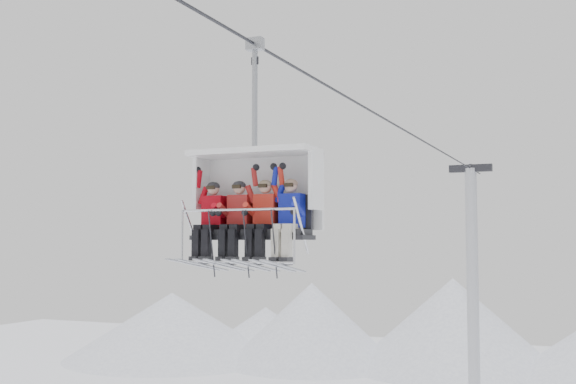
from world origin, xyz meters
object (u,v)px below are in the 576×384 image
at_px(skier_center_left, 237,218).
at_px(skier_far_right, 289,218).
at_px(lift_tower_right, 473,328).
at_px(skier_center_right, 263,218).
at_px(chairlift_carrier, 257,193).
at_px(skier_far_left, 211,219).

relative_size(skier_center_left, skier_far_right, 1.00).
relative_size(lift_tower_right, skier_center_left, 7.99).
height_order(skier_center_left, skier_far_right, same).
xyz_separation_m(skier_center_right, skier_far_right, (0.48, 0.00, 0.00)).
bearing_deg(chairlift_carrier, skier_far_right, -22.36).
distance_m(chairlift_carrier, skier_far_left, 0.95).
relative_size(skier_center_left, skier_center_right, 1.00).
xyz_separation_m(chairlift_carrier, skier_far_left, (-0.77, -0.30, -0.46)).
relative_size(skier_far_left, skier_center_right, 1.00).
distance_m(lift_tower_right, skier_far_right, 24.09).
bearing_deg(skier_center_left, skier_center_right, 0.00).
relative_size(skier_far_left, skier_far_right, 1.00).
distance_m(skier_far_left, skier_far_right, 1.51).
bearing_deg(skier_far_left, skier_center_left, 0.00).
bearing_deg(skier_far_right, lift_tower_right, 91.79).
height_order(chairlift_carrier, skier_far_right, chairlift_carrier).
bearing_deg(skier_far_left, chairlift_carrier, 21.67).
height_order(chairlift_carrier, skier_far_left, chairlift_carrier).
bearing_deg(skier_far_left, lift_tower_right, 88.15).
xyz_separation_m(lift_tower_right, chairlift_carrier, (0.00, -23.37, 4.88)).
relative_size(skier_center_right, skier_far_right, 1.00).
relative_size(lift_tower_right, skier_far_left, 7.99).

